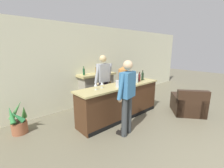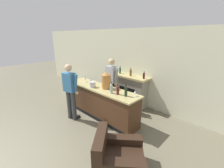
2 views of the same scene
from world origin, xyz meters
The scene contains 15 objects.
wall_back_panel centered at (0.00, 4.49, 1.38)m, with size 12.00×0.07×2.75m.
bar_counter centered at (0.12, 2.89, 0.49)m, with size 2.71×0.65×0.98m.
fireplace_stone centered at (0.27, 4.23, 0.57)m, with size 1.39×0.52×1.41m.
armchair_black centered at (1.87, 1.68, 0.26)m, with size 1.22×1.22×0.81m.
potted_plant_corner centered at (-2.27, 3.88, 0.29)m, with size 0.40×0.41×0.76m.
person_customer centered at (-0.41, 2.15, 0.96)m, with size 0.65×0.36×1.73m.
person_bartender centered at (-0.01, 3.50, 0.99)m, with size 0.66×0.31×1.79m.
copper_dispenser centered at (0.29, 2.96, 1.23)m, with size 0.28×0.32×0.50m.
ice_bucket_steel centered at (-0.08, 2.75, 1.07)m, with size 0.19×0.19×0.17m.
wine_bottle_burgundy_dark centered at (0.69, 2.77, 1.12)m, with size 0.08×0.08×0.32m.
wine_bottle_riesling_slim centered at (1.11, 2.89, 1.12)m, with size 0.08×0.08×0.32m.
wine_bottle_rose_blush centered at (0.88, 2.83, 1.11)m, with size 0.08×0.08×0.29m.
wine_glass_front_left centered at (1.29, 3.04, 1.09)m, with size 0.08×0.08×0.16m.
wine_glass_by_dispenser centered at (-0.48, 2.98, 1.09)m, with size 0.08×0.08×0.16m.
wine_glass_front_right centered at (-0.71, 2.92, 1.11)m, with size 0.08×0.08×0.18m.
Camera 1 is at (-2.78, -0.00, 1.96)m, focal length 24.00 mm.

